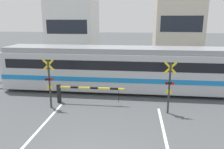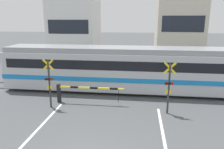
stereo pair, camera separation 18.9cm
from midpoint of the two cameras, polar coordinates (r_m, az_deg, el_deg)
rail_track_near at (r=15.70m, az=-0.00°, el=-4.79°), size 50.00×0.10×0.08m
rail_track_far at (r=17.05m, az=0.56°, el=-3.22°), size 50.00×0.10×0.08m
commuter_train at (r=15.85m, az=9.47°, el=1.55°), size 21.17×2.73×3.23m
crossing_barrier_near at (r=13.88m, az=-9.84°, el=-4.20°), size 4.24×0.20×1.19m
crossing_barrier_far at (r=18.73m, az=7.74°, el=0.74°), size 4.24×0.20×1.19m
crossing_signal_left at (r=13.30m, az=-16.42°, el=-1.76°), size 0.68×0.15×2.96m
crossing_signal_right at (r=12.38m, az=14.33°, el=-2.81°), size 0.68×0.15×2.96m
pedestrian at (r=20.52m, az=3.56°, el=2.33°), size 0.38×0.22×1.61m
building_left_of_street at (r=28.29m, az=-10.21°, el=11.55°), size 5.62×5.37×7.83m
building_right_of_street at (r=27.45m, az=16.40°, el=11.81°), size 5.22×5.37×8.48m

